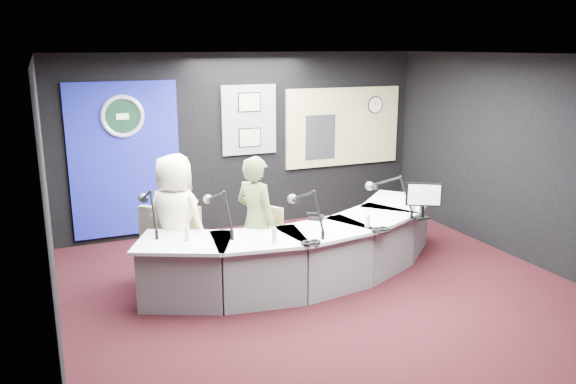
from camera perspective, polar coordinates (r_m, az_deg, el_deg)
name	(u,v)px	position (r m, az deg, el deg)	size (l,w,h in m)	color
ground	(329,294)	(7.04, 4.11, -10.04)	(6.00, 6.00, 0.00)	black
ceiling	(334,55)	(6.42, 4.56, 13.37)	(6.00, 6.00, 0.02)	silver
wall_back	(246,142)	(9.31, -4.18, 4.99)	(6.00, 0.02, 2.80)	black
wall_front	(535,274)	(4.28, 23.20, -7.42)	(6.00, 0.02, 2.80)	black
wall_left	(48,209)	(5.89, -22.61, -1.56)	(0.02, 6.00, 2.80)	black
wall_right	(531,161)	(8.38, 22.90, 2.86)	(0.02, 6.00, 2.80)	black
broadcast_desk	(307,251)	(7.34, 1.85, -5.82)	(4.50, 1.90, 0.75)	silver
backdrop_panel	(125,160)	(8.89, -15.78, 3.06)	(1.60, 0.05, 2.30)	navy
agency_seal	(122,116)	(8.75, -16.03, 7.19)	(0.63, 0.63, 0.07)	silver
seal_center	(122,116)	(8.75, -16.04, 7.19)	(0.48, 0.48, 0.01)	black
pinboard	(249,120)	(9.25, -3.87, 7.12)	(0.90, 0.04, 1.10)	slate
framed_photo_upper	(249,102)	(9.19, -3.83, 8.83)	(0.34, 0.02, 0.27)	gray
framed_photo_lower	(250,138)	(9.26, -3.78, 5.38)	(0.34, 0.02, 0.27)	gray
booth_window_frame	(343,127)	(9.96, 5.48, 6.44)	(2.12, 0.06, 1.32)	tan
booth_glow	(344,127)	(9.95, 5.51, 6.43)	(2.00, 0.02, 1.20)	beige
equipment_rack	(320,137)	(9.75, 3.21, 5.42)	(0.55, 0.02, 0.75)	black
wall_clock	(375,105)	(10.19, 8.62, 8.50)	(0.28, 0.28, 0.01)	white
armchair_left	(177,248)	(7.26, -10.92, -5.42)	(0.54, 0.54, 0.96)	#A5874B
armchair_right	(257,244)	(7.17, -3.13, -5.16)	(0.58, 0.58, 1.02)	#A5874B
draped_jacket	(159,234)	(7.37, -12.60, -4.06)	(0.50, 0.10, 0.70)	#6B665A
person_man	(176,221)	(7.15, -11.05, -2.81)	(0.81, 0.53, 1.65)	beige
person_woman	(256,221)	(7.08, -3.16, -2.88)	(0.59, 0.39, 1.62)	#556836
computer_monitor	(423,194)	(7.49, 13.18, -0.23)	(0.46, 0.03, 0.31)	black
desk_phone	(316,217)	(7.35, 2.80, -2.53)	(0.18, 0.15, 0.05)	black
headphones_near	(380,229)	(6.98, 9.09, -3.65)	(0.24, 0.24, 0.04)	black
headphones_far	(311,243)	(6.45, 2.28, -5.01)	(0.20, 0.20, 0.03)	black
paper_stack	(202,244)	(6.50, -8.52, -5.15)	(0.21, 0.30, 0.00)	white
notepad	(274,235)	(6.75, -1.37, -4.26)	(0.23, 0.33, 0.00)	white
boom_mic_a	(149,207)	(6.98, -13.56, -1.48)	(0.16, 0.74, 0.60)	black
boom_mic_b	(219,208)	(6.79, -6.79, -1.60)	(0.23, 0.73, 0.60)	black
boom_mic_c	(307,208)	(6.77, 1.90, -1.57)	(0.24, 0.73, 0.60)	black
boom_mic_d	(391,192)	(7.59, 10.09, -0.04)	(0.43, 0.66, 0.60)	black
water_bottles	(318,222)	(6.93, 2.94, -3.01)	(3.13, 0.54, 0.18)	silver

